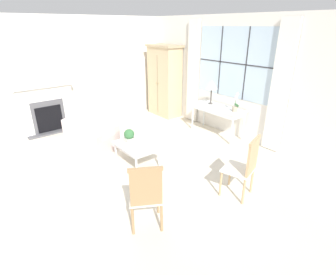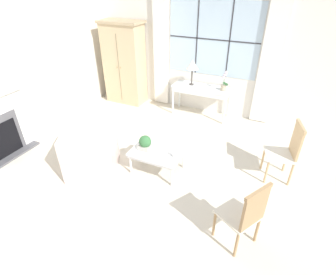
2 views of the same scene
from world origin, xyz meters
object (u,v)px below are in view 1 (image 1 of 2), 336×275
(coffee_table, at_px, (137,146))
(pillar_candle, at_px, (145,148))
(console_table, at_px, (218,110))
(potted_plant_small, at_px, (129,136))
(table_lamp, at_px, (212,85))
(side_chair_wooden, at_px, (245,165))
(armoire, at_px, (165,81))
(fireplace, at_px, (46,105))
(armchair_upholstered, at_px, (92,140))
(potted_orchid, at_px, (235,105))
(accent_chair_wooden, at_px, (146,194))

(coffee_table, bearing_deg, pillar_candle, -5.75)
(console_table, height_order, pillar_candle, console_table)
(potted_plant_small, relative_size, pillar_candle, 1.85)
(table_lamp, height_order, side_chair_wooden, table_lamp)
(armoire, distance_m, side_chair_wooden, 4.47)
(fireplace, height_order, armchair_upholstered, fireplace)
(potted_plant_small, distance_m, pillar_candle, 0.55)
(potted_orchid, relative_size, accent_chair_wooden, 0.45)
(potted_orchid, bearing_deg, coffee_table, -101.55)
(potted_orchid, xyz_separation_m, armchair_upholstered, (-1.58, -2.83, -0.63))
(console_table, bearing_deg, armchair_upholstered, -110.64)
(accent_chair_wooden, bearing_deg, coffee_table, 151.26)
(fireplace, distance_m, potted_orchid, 4.63)
(side_chair_wooden, bearing_deg, pillar_candle, -155.69)
(armoire, bearing_deg, coffee_table, -48.23)
(armoire, distance_m, potted_orchid, 2.62)
(console_table, relative_size, table_lamp, 2.29)
(pillar_candle, bearing_deg, side_chair_wooden, 24.31)
(potted_plant_small, bearing_deg, coffee_table, 7.21)
(console_table, relative_size, potted_orchid, 3.05)
(coffee_table, bearing_deg, potted_plant_small, -172.79)
(fireplace, xyz_separation_m, accent_chair_wooden, (4.48, -0.06, -0.16))
(potted_plant_small, xyz_separation_m, pillar_candle, (0.55, -0.01, -0.06))
(potted_orchid, distance_m, potted_plant_small, 2.53)
(potted_orchid, bearing_deg, accent_chair_wooden, -70.73)
(armoire, relative_size, potted_orchid, 4.57)
(pillar_candle, bearing_deg, potted_orchid, 86.39)
(armoire, relative_size, coffee_table, 2.34)
(fireplace, height_order, table_lamp, fireplace)
(coffee_table, xyz_separation_m, pillar_candle, (0.33, -0.03, 0.10))
(armoire, bearing_deg, console_table, -0.12)
(table_lamp, relative_size, potted_plant_small, 2.33)
(armoire, xyz_separation_m, potted_orchid, (2.62, -0.01, -0.14))
(table_lamp, distance_m, potted_plant_small, 2.53)
(potted_orchid, xyz_separation_m, potted_plant_small, (-0.70, -2.41, -0.36))
(armchair_upholstered, bearing_deg, console_table, 69.36)
(table_lamp, bearing_deg, armoire, -179.18)
(armoire, relative_size, side_chair_wooden, 1.97)
(fireplace, height_order, coffee_table, fireplace)
(armchair_upholstered, bearing_deg, potted_plant_small, 25.74)
(potted_orchid, distance_m, coffee_table, 2.48)
(armoire, bearing_deg, table_lamp, 0.82)
(armoire, xyz_separation_m, armchair_upholstered, (1.04, -2.84, -0.76))
(console_table, relative_size, potted_plant_small, 5.33)
(armoire, relative_size, console_table, 1.50)
(potted_orchid, height_order, potted_plant_small, potted_orchid)
(console_table, relative_size, accent_chair_wooden, 1.36)
(table_lamp, distance_m, side_chair_wooden, 2.91)
(side_chair_wooden, bearing_deg, potted_plant_small, -161.39)
(coffee_table, relative_size, potted_plant_small, 3.42)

